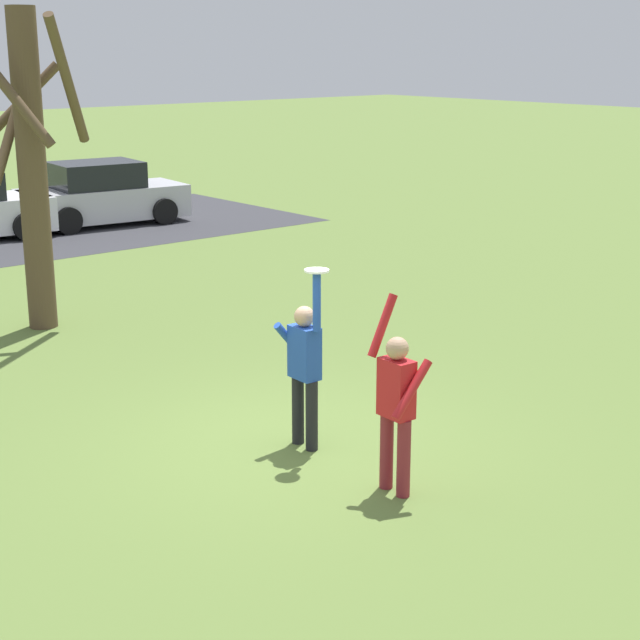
# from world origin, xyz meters

# --- Properties ---
(ground_plane) EXTENTS (120.00, 120.00, 0.00)m
(ground_plane) POSITION_xyz_m (0.00, 0.00, 0.00)
(ground_plane) COLOR olive
(person_catcher) EXTENTS (0.49, 0.55, 2.08)m
(person_catcher) POSITION_xyz_m (0.05, -0.15, 0.98)
(person_catcher) COLOR black
(person_catcher) RESTS_ON ground_plane
(person_defender) EXTENTS (0.49, 0.56, 2.04)m
(person_defender) POSITION_xyz_m (-0.03, -1.68, 0.98)
(person_defender) COLOR maroon
(person_defender) RESTS_ON ground_plane
(frisbee_disc) EXTENTS (0.27, 0.27, 0.02)m
(frisbee_disc) POSITION_xyz_m (0.04, -0.38, 2.09)
(frisbee_disc) COLOR white
(frisbee_disc) RESTS_ON person_catcher
(parked_car_silver) EXTENTS (4.28, 2.39, 1.59)m
(parked_car_silver) POSITION_xyz_m (5.58, 14.59, 0.73)
(parked_car_silver) COLOR #BCBCC1
(parked_car_silver) RESTS_ON ground_plane
(bare_tree_tall) EXTENTS (1.81, 1.81, 5.00)m
(bare_tree_tall) POSITION_xyz_m (0.08, 6.51, 2.66)
(bare_tree_tall) COLOR brown
(bare_tree_tall) RESTS_ON ground_plane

